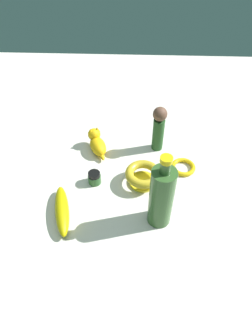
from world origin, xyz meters
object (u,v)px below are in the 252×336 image
at_px(nail_polish_jar, 94,178).
at_px(person_figure_adult, 159,127).
at_px(banana, 62,210).
at_px(bottle_tall, 161,196).
at_px(cat_figurine, 97,143).
at_px(bangle, 183,167).
at_px(bowl, 143,175).

bearing_deg(nail_polish_jar, person_figure_adult, 40.12).
height_order(banana, bottle_tall, bottle_tall).
height_order(cat_figurine, bangle, cat_figurine).
height_order(banana, person_figure_adult, person_figure_adult).
bearing_deg(banana, person_figure_adult, 122.78).
height_order(nail_polish_jar, bottle_tall, bottle_tall).
xyz_separation_m(bottle_tall, bowl, (-0.05, 0.15, -0.08)).
relative_size(bangle, bowl, 0.72).
xyz_separation_m(bangle, bowl, (-0.15, -0.07, 0.03)).
distance_m(nail_polish_jar, bangle, 0.33).
relative_size(cat_figurine, bangle, 1.46).
bearing_deg(cat_figurine, nail_polish_jar, -87.17).
xyz_separation_m(banana, person_figure_adult, (0.31, 0.33, 0.08)).
distance_m(banana, bowl, 0.30).
height_order(person_figure_adult, bowl, person_figure_adult).
height_order(bangle, bowl, bowl).
distance_m(cat_figurine, bowl, 0.24).
relative_size(cat_figurine, nail_polish_jar, 2.82).
distance_m(person_figure_adult, nail_polish_jar, 0.31).
height_order(bangle, bottle_tall, bottle_tall).
height_order(cat_figurine, nail_polish_jar, cat_figurine).
bearing_deg(nail_polish_jar, banana, -121.72).
height_order(bottle_tall, bowl, bottle_tall).
relative_size(banana, bangle, 2.19).
distance_m(banana, nail_polish_jar, 0.17).
distance_m(banana, bangle, 0.47).
bearing_deg(cat_figurine, person_figure_adult, 4.81).
bearing_deg(banana, nail_polish_jar, 134.39).
xyz_separation_m(bangle, bottle_tall, (-0.10, -0.23, 0.11)).
bearing_deg(person_figure_adult, bowl, -106.91).
bearing_deg(person_figure_adult, bangle, -50.01).
height_order(person_figure_adult, bottle_tall, bottle_tall).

